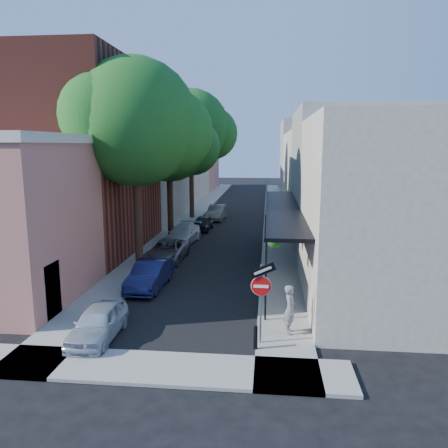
% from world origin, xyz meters
% --- Properties ---
extents(ground, '(160.00, 160.00, 0.00)m').
position_xyz_m(ground, '(0.00, 0.00, 0.00)').
color(ground, black).
rests_on(ground, ground).
extents(road_surface, '(6.00, 64.00, 0.01)m').
position_xyz_m(road_surface, '(0.00, 30.00, 0.01)').
color(road_surface, black).
rests_on(road_surface, ground).
extents(sidewalk_left, '(2.00, 64.00, 0.12)m').
position_xyz_m(sidewalk_left, '(-4.00, 30.00, 0.06)').
color(sidewalk_left, gray).
rests_on(sidewalk_left, ground).
extents(sidewalk_right, '(2.00, 64.00, 0.12)m').
position_xyz_m(sidewalk_right, '(4.00, 30.00, 0.06)').
color(sidewalk_right, gray).
rests_on(sidewalk_right, ground).
extents(sidewalk_cross, '(12.00, 2.00, 0.12)m').
position_xyz_m(sidewalk_cross, '(0.00, -1.00, 0.06)').
color(sidewalk_cross, gray).
rests_on(sidewalk_cross, ground).
extents(buildings_left, '(10.10, 59.10, 12.00)m').
position_xyz_m(buildings_left, '(-9.30, 28.76, 4.94)').
color(buildings_left, tan).
rests_on(buildings_left, ground).
extents(buildings_right, '(9.80, 55.00, 10.00)m').
position_xyz_m(buildings_right, '(8.99, 29.49, 4.42)').
color(buildings_right, beige).
rests_on(buildings_right, ground).
extents(sign_post, '(0.89, 0.17, 2.99)m').
position_xyz_m(sign_post, '(3.16, 0.97, 2.04)').
color(sign_post, '#595B60').
rests_on(sign_post, ground).
extents(bollard, '(0.14, 0.14, 0.80)m').
position_xyz_m(bollard, '(3.00, 0.50, 0.52)').
color(bollard, black).
rests_on(bollard, sidewalk_right).
extents(oak_near, '(7.48, 6.80, 11.42)m').
position_xyz_m(oak_near, '(-3.37, 10.26, 7.88)').
color(oak_near, '#331E14').
rests_on(oak_near, ground).
extents(oak_mid, '(6.60, 6.00, 10.20)m').
position_xyz_m(oak_mid, '(-3.42, 18.23, 7.06)').
color(oak_mid, '#331E14').
rests_on(oak_mid, ground).
extents(oak_far, '(7.70, 7.00, 11.90)m').
position_xyz_m(oak_far, '(-3.35, 27.27, 8.26)').
color(oak_far, '#331E14').
rests_on(oak_far, ground).
extents(parked_car_a, '(1.48, 3.52, 1.19)m').
position_xyz_m(parked_car_a, '(-2.60, 0.95, 0.59)').
color(parked_car_a, '#AFB8C2').
rests_on(parked_car_a, ground).
extents(parked_car_b, '(1.57, 4.06, 1.32)m').
position_xyz_m(parked_car_b, '(-2.27, 6.62, 0.66)').
color(parked_car_b, '#141841').
rests_on(parked_car_b, ground).
extents(parked_car_c, '(2.13, 4.42, 1.21)m').
position_xyz_m(parked_car_c, '(-2.60, 11.69, 0.61)').
color(parked_car_c, '#5B5C63').
rests_on(parked_car_c, ground).
extents(parked_car_d, '(2.32, 4.65, 1.30)m').
position_xyz_m(parked_car_d, '(-2.60, 16.41, 0.65)').
color(parked_car_d, silver).
rests_on(parked_car_d, ground).
extents(parked_car_e, '(1.51, 3.48, 1.17)m').
position_xyz_m(parked_car_e, '(-1.93, 21.25, 0.58)').
color(parked_car_e, black).
rests_on(parked_car_e, ground).
extents(parked_car_f, '(1.60, 4.14, 1.34)m').
position_xyz_m(parked_car_f, '(-1.40, 26.58, 0.67)').
color(parked_car_f, slate).
rests_on(parked_car_f, ground).
extents(pedestrian, '(0.50, 0.70, 1.79)m').
position_xyz_m(pedestrian, '(4.19, 1.88, 1.02)').
color(pedestrian, slate).
rests_on(pedestrian, sidewalk_right).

